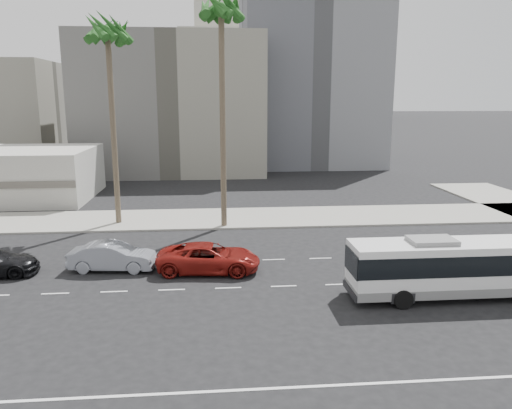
{
  "coord_description": "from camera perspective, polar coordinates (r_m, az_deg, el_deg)",
  "views": [
    {
      "loc": [
        -6.66,
        -24.92,
        9.98
      ],
      "look_at": [
        -4.16,
        4.0,
        3.69
      ],
      "focal_mm": 34.67,
      "sensor_mm": 36.0,
      "label": 1
    }
  ],
  "objects": [
    {
      "name": "car_a",
      "position": [
        29.14,
        -5.47,
        -6.13
      ],
      "size": [
        3.29,
        6.22,
        1.67
      ],
      "primitive_type": "imported",
      "rotation": [
        0.0,
        0.0,
        1.48
      ],
      "color": "maroon",
      "rests_on": "ground"
    },
    {
      "name": "highrise_right",
      "position": [
        261.31,
        6.8,
        17.62
      ],
      "size": [
        26.0,
        26.0,
        70.0
      ],
      "primitive_type": "cube",
      "color": "slate",
      "rests_on": "ground"
    },
    {
      "name": "palm_near",
      "position": [
        38.21,
        -4.04,
        20.96
      ],
      "size": [
        5.18,
        5.18,
        17.45
      ],
      "rotation": [
        0.0,
        0.0,
        0.2
      ],
      "color": "brown",
      "rests_on": "ground"
    },
    {
      "name": "car_b",
      "position": [
        30.45,
        -16.2,
        -5.78
      ],
      "size": [
        2.25,
        5.18,
        1.66
      ],
      "primitive_type": "imported",
      "rotation": [
        0.0,
        0.0,
        1.47
      ],
      "color": "gray",
      "rests_on": "ground"
    },
    {
      "name": "civic_tower",
      "position": [
        276.47,
        -4.16,
        18.17
      ],
      "size": [
        42.0,
        42.0,
        129.0
      ],
      "color": "beige",
      "rests_on": "ground"
    },
    {
      "name": "highrise_far",
      "position": [
        295.74,
        10.49,
        15.9
      ],
      "size": [
        22.0,
        22.0,
        60.0
      ],
      "primitive_type": "cube",
      "color": "slate",
      "rests_on": "ground"
    },
    {
      "name": "palm_mid",
      "position": [
        40.45,
        -16.74,
        17.97
      ],
      "size": [
        5.18,
        5.18,
        15.99
      ],
      "rotation": [
        0.0,
        0.0,
        -0.05
      ],
      "color": "brown",
      "rests_on": "ground"
    },
    {
      "name": "midrise_beige_west",
      "position": [
        70.14,
        -9.5,
        11.25
      ],
      "size": [
        24.0,
        18.0,
        18.0
      ],
      "primitive_type": "cube",
      "color": "slate",
      "rests_on": "ground"
    },
    {
      "name": "ground",
      "position": [
        27.66,
        9.46,
        -9.1
      ],
      "size": [
        700.0,
        700.0,
        0.0
      ],
      "primitive_type": "plane",
      "color": "black",
      "rests_on": "ground"
    },
    {
      "name": "midrise_gray_center",
      "position": [
        78.37,
        6.03,
        14.36
      ],
      "size": [
        20.0,
        20.0,
        26.0
      ],
      "primitive_type": "cube",
      "color": "slate",
      "rests_on": "ground"
    },
    {
      "name": "city_bus",
      "position": [
        27.14,
        22.17,
        -6.59
      ],
      "size": [
        10.95,
        2.68,
        3.14
      ],
      "rotation": [
        0.0,
        0.0,
        0.0
      ],
      "color": "silver",
      "rests_on": "ground"
    },
    {
      "name": "sidewalk_north",
      "position": [
        42.15,
        4.29,
        -1.41
      ],
      "size": [
        120.0,
        7.0,
        0.15
      ],
      "primitive_type": "cube",
      "color": "gray",
      "rests_on": "ground"
    }
  ]
}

